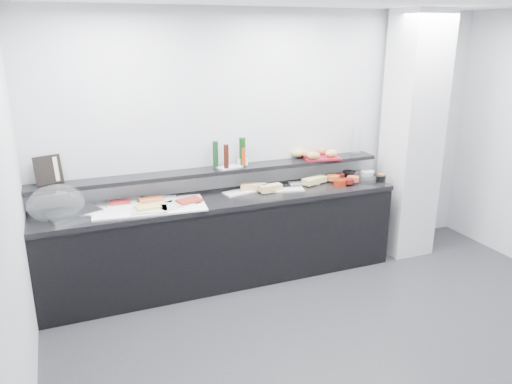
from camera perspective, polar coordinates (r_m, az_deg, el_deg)
name	(u,v)px	position (r m, az deg, el deg)	size (l,w,h in m)	color
ground	(377,357)	(4.28, 13.63, -17.83)	(5.00, 5.00, 0.00)	#2D2D30
back_wall	(276,141)	(5.35, 2.27, 5.80)	(5.00, 0.02, 2.70)	silver
column	(412,137)	(5.84, 17.37, 6.03)	(0.50, 0.50, 2.70)	silver
buffet_cabinet	(224,241)	(5.12, -3.66, -5.67)	(3.60, 0.60, 0.85)	black
counter_top	(223,200)	(4.96, -3.77, -0.89)	(3.62, 0.62, 0.05)	black
wall_shelf	(217,171)	(5.04, -4.45, 2.45)	(3.60, 0.25, 0.04)	black
cloche_base	(73,214)	(4.73, -20.21, -2.33)	(0.45, 0.30, 0.04)	silver
cloche_dome	(56,204)	(4.72, -21.89, -1.23)	(0.49, 0.32, 0.34)	white
linen_runner	(150,207)	(4.75, -12.06, -1.68)	(1.02, 0.48, 0.01)	white
platter_meat_a	(126,202)	(4.90, -14.61, -1.07)	(0.34, 0.23, 0.01)	white
food_meat_a	(120,202)	(4.85, -15.31, -1.10)	(0.19, 0.12, 0.02)	maroon
platter_salmon	(157,199)	(4.91, -11.29, -0.82)	(0.33, 0.22, 0.01)	white
food_salmon	(151,199)	(4.85, -11.92, -0.83)	(0.22, 0.14, 0.02)	orange
platter_cheese	(150,210)	(4.63, -12.07, -1.99)	(0.32, 0.21, 0.01)	silver
food_cheese	(148,207)	(4.65, -12.21, -1.67)	(0.22, 0.14, 0.02)	#EAC85B
platter_meat_b	(174,205)	(4.72, -9.39, -1.44)	(0.33, 0.22, 0.01)	silver
food_meat_b	(189,200)	(4.76, -7.64, -0.95)	(0.22, 0.14, 0.02)	maroon
sandwich_plate_left	(242,192)	(5.09, -1.66, 0.02)	(0.37, 0.16, 0.01)	white
sandwich_food_left	(253,187)	(5.13, -0.30, 0.61)	(0.26, 0.10, 0.06)	tan
tongs_left	(246,190)	(5.10, -1.14, 0.21)	(0.01, 0.01, 0.16)	silver
sandwich_plate_mid	(289,190)	(5.16, 3.79, 0.26)	(0.30, 0.13, 0.01)	silver
sandwich_food_mid	(270,188)	(5.10, 1.64, 0.50)	(0.24, 0.09, 0.06)	tan
tongs_mid	(269,193)	(5.01, 1.47, -0.10)	(0.01, 0.01, 0.16)	silver
sandwich_plate_right	(304,183)	(5.40, 5.47, 1.01)	(0.31, 0.13, 0.01)	silver
sandwich_food_right	(314,180)	(5.39, 6.70, 1.35)	(0.29, 0.11, 0.06)	#D5C070
tongs_right	(298,185)	(5.31, 4.77, 0.86)	(0.01, 0.01, 0.16)	silver
bowl_glass_fruit	(333,178)	(5.55, 8.80, 1.63)	(0.16, 0.16, 0.07)	white
fill_glass_fruit	(333,178)	(5.50, 8.78, 1.63)	(0.13, 0.13, 0.05)	orange
bowl_black_jam	(349,174)	(5.71, 10.60, 2.00)	(0.15, 0.15, 0.07)	black
fill_black_jam	(340,176)	(5.58, 9.56, 1.83)	(0.10, 0.10, 0.05)	#62120E
bowl_glass_cream	(362,175)	(5.71, 11.98, 1.92)	(0.20, 0.20, 0.07)	white
fill_glass_cream	(367,173)	(5.76, 12.61, 2.13)	(0.15, 0.15, 0.05)	silver
bowl_red_jam	(340,183)	(5.37, 9.54, 1.06)	(0.14, 0.14, 0.07)	maroon
fill_red_jam	(349,181)	(5.41, 10.53, 1.25)	(0.11, 0.11, 0.05)	#5E120D
bowl_glass_salmon	(368,180)	(5.53, 12.71, 1.33)	(0.16, 0.16, 0.07)	silver
fill_glass_salmon	(353,179)	(5.49, 11.03, 1.48)	(0.13, 0.13, 0.05)	#D54E34
bowl_black_fruit	(379,178)	(5.63, 13.93, 1.56)	(0.14, 0.14, 0.07)	black
fill_black_fruit	(382,176)	(5.66, 14.15, 1.73)	(0.09, 0.09, 0.05)	#D14C1C
framed_print	(48,170)	(4.86, -22.66, 2.34)	(0.24, 0.02, 0.26)	black
print_art	(49,170)	(4.86, -22.54, 2.36)	(0.15, 0.00, 0.22)	beige
condiment_tray	(229,167)	(5.07, -3.05, 2.88)	(0.24, 0.15, 0.01)	white
bottle_green_a	(215,154)	(5.04, -4.66, 4.35)	(0.06, 0.06, 0.26)	#0F3A19
bottle_brown	(226,156)	(4.98, -3.42, 4.09)	(0.05, 0.05, 0.24)	#37120A
bottle_green_b	(242,151)	(5.10, -1.57, 4.67)	(0.07, 0.07, 0.28)	#0F3913
bottle_hot	(244,157)	(5.09, -1.43, 4.06)	(0.04, 0.04, 0.18)	#C1390D
shaker_salt	(246,162)	(5.11, -1.09, 3.48)	(0.03, 0.03, 0.07)	silver
shaker_pepper	(239,162)	(5.11, -1.96, 3.48)	(0.03, 0.03, 0.07)	white
bread_tray	(321,157)	(5.49, 7.41, 3.94)	(0.39, 0.27, 0.02)	maroon
bread_roll_nw	(298,153)	(5.43, 4.81, 4.45)	(0.14, 0.09, 0.08)	gold
bread_roll_n	(301,152)	(5.48, 5.17, 4.55)	(0.15, 0.09, 0.08)	#B47944
bread_roll_ne	(323,151)	(5.57, 7.61, 4.69)	(0.12, 0.08, 0.08)	#AE7242
bread_roll_sw	(314,155)	(5.35, 6.68, 4.18)	(0.14, 0.09, 0.08)	#AF7742
bread_roll_s	(313,155)	(5.35, 6.52, 4.19)	(0.14, 0.09, 0.08)	#BB8F47
bread_roll_se	(331,153)	(5.47, 8.60, 4.41)	(0.15, 0.09, 0.08)	tan
bread_roll_midw	(307,154)	(5.42, 5.86, 4.39)	(0.12, 0.08, 0.08)	#B37B44
carafe	(356,141)	(5.70, 11.33, 5.70)	(0.10, 0.10, 0.30)	silver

